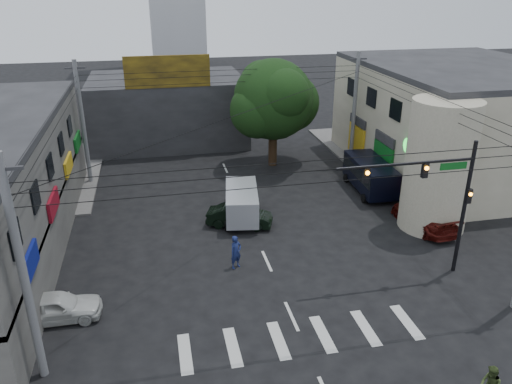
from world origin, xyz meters
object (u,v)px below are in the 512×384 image
object	(u,v)px
utility_pole_far_left	(83,124)
maroon_sedan	(424,216)
silver_minivan	(242,204)
street_tree	(273,100)
utility_pole_near_left	(23,274)
navy_van	(370,176)
white_compact	(56,307)
utility_pole_far_right	(354,110)
traffic_gantry	(437,189)
traffic_officer	(236,252)
dark_sedan	(240,216)

from	to	relation	value
utility_pole_far_left	maroon_sedan	xyz separation A→B (m)	(21.00, -12.02, -3.86)
maroon_sedan	silver_minivan	distance (m)	11.44
street_tree	utility_pole_near_left	bearing A→B (deg)	-124.00
utility_pole_near_left	navy_van	size ratio (longest dim) A/B	1.59
white_compact	utility_pole_far_left	bearing A→B (deg)	0.79
navy_van	utility_pole_far_right	bearing A→B (deg)	-5.96
street_tree	traffic_gantry	bearing A→B (deg)	-78.01
navy_van	traffic_officer	size ratio (longest dim) A/B	3.10
utility_pole_far_left	street_tree	bearing A→B (deg)	3.95
white_compact	silver_minivan	distance (m)	13.24
white_compact	navy_van	world-z (taller)	navy_van
utility_pole_far_right	white_compact	distance (m)	27.30
utility_pole_near_left	dark_sedan	distance (m)	15.27
maroon_sedan	navy_van	bearing A→B (deg)	-86.36
silver_minivan	navy_van	size ratio (longest dim) A/B	0.86
traffic_gantry	maroon_sedan	distance (m)	6.98
utility_pole_far_left	traffic_officer	distance (m)	17.14
street_tree	maroon_sedan	distance (m)	15.31
traffic_gantry	dark_sedan	bearing A→B (deg)	138.52
traffic_gantry	navy_van	distance (m)	11.81
traffic_gantry	white_compact	xyz separation A→B (m)	(-18.32, 0.00, -4.15)
utility_pole_far_right	silver_minivan	bearing A→B (deg)	-142.04
utility_pole_far_right	traffic_officer	xyz separation A→B (m)	(-12.26, -14.28, -3.67)
utility_pole_near_left	utility_pole_far_right	distance (m)	29.35
navy_van	dark_sedan	bearing A→B (deg)	112.19
traffic_gantry	navy_van	size ratio (longest dim) A/B	1.24
utility_pole_near_left	maroon_sedan	world-z (taller)	utility_pole_near_left
dark_sedan	white_compact	xyz separation A→B (m)	(-9.81, -7.53, 0.02)
utility_pole_far_right	traffic_officer	bearing A→B (deg)	-130.65
traffic_officer	utility_pole_far_left	bearing A→B (deg)	91.53
dark_sedan	white_compact	size ratio (longest dim) A/B	1.06
silver_minivan	white_compact	bearing A→B (deg)	139.11
utility_pole_near_left	traffic_officer	xyz separation A→B (m)	(8.74, 6.22, -3.67)
utility_pole_far_right	traffic_officer	world-z (taller)	utility_pole_far_right
utility_pole_far_left	maroon_sedan	world-z (taller)	utility_pole_far_left
white_compact	navy_van	xyz separation A→B (m)	(20.06, 11.08, 0.45)
traffic_gantry	maroon_sedan	world-z (taller)	traffic_gantry
dark_sedan	navy_van	distance (m)	10.86
maroon_sedan	navy_van	distance (m)	6.19
utility_pole_far_left	traffic_officer	world-z (taller)	utility_pole_far_left
white_compact	silver_minivan	world-z (taller)	silver_minivan
street_tree	utility_pole_near_left	xyz separation A→B (m)	(-14.50, -21.50, -0.87)
traffic_gantry	utility_pole_far_right	bearing A→B (deg)	81.06
street_tree	traffic_officer	bearing A→B (deg)	-110.66
utility_pole_near_left	maroon_sedan	distance (m)	22.97
white_compact	navy_van	bearing A→B (deg)	-60.29
utility_pole_far_left	utility_pole_far_right	world-z (taller)	same
traffic_gantry	maroon_sedan	bearing A→B (deg)	61.76
traffic_officer	utility_pole_far_right	bearing A→B (deg)	19.41
utility_pole_far_right	utility_pole_near_left	bearing A→B (deg)	-135.69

